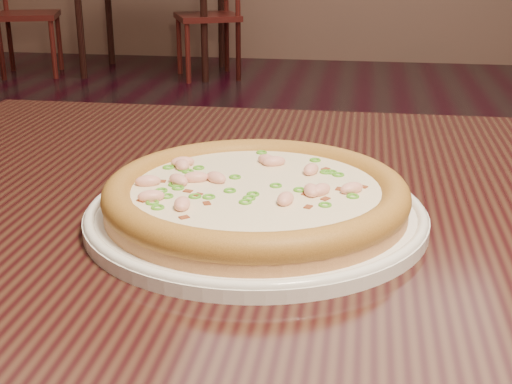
# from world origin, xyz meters

# --- Properties ---
(hero_table) EXTENTS (1.20, 0.80, 0.75)m
(hero_table) POSITION_xyz_m (0.02, -0.74, 0.65)
(hero_table) COLOR black
(hero_table) RESTS_ON ground
(plate) EXTENTS (0.32, 0.32, 0.02)m
(plate) POSITION_xyz_m (-0.10, -0.79, 0.76)
(plate) COLOR white
(plate) RESTS_ON hero_table
(pizza) EXTENTS (0.28, 0.28, 0.03)m
(pizza) POSITION_xyz_m (-0.10, -0.79, 0.78)
(pizza) COLOR tan
(pizza) RESTS_ON plate
(chair_a) EXTENTS (0.52, 0.52, 0.95)m
(chair_a) POSITION_xyz_m (-2.48, 3.53, 0.44)
(chair_a) COLOR #511E1C
(chair_a) RESTS_ON ground
(chair_b) EXTENTS (0.55, 0.55, 0.95)m
(chair_b) POSITION_xyz_m (-1.08, 3.68, 0.44)
(chair_b) COLOR #511E1C
(chair_b) RESTS_ON ground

